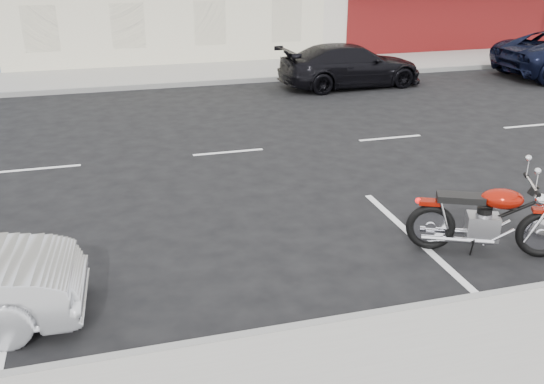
# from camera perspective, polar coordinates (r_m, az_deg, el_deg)

# --- Properties ---
(ground) EXTENTS (120.00, 120.00, 0.00)m
(ground) POSITION_cam_1_polar(r_m,az_deg,el_deg) (14.24, 3.78, 4.45)
(ground) COLOR black
(ground) RESTS_ON ground
(sidewalk_far) EXTENTS (80.00, 3.40, 0.15)m
(sidewalk_far) POSITION_cam_1_polar(r_m,az_deg,el_deg) (21.90, -16.77, 10.13)
(sidewalk_far) COLOR gray
(sidewalk_far) RESTS_ON ground
(curb_near) EXTENTS (80.00, 0.12, 0.16)m
(curb_near) POSITION_cam_1_polar(r_m,az_deg,el_deg) (7.20, -16.71, -15.31)
(curb_near) COLOR gray
(curb_near) RESTS_ON ground
(curb_far) EXTENTS (80.00, 0.12, 0.16)m
(curb_far) POSITION_cam_1_polar(r_m,az_deg,el_deg) (20.23, -16.77, 9.19)
(curb_far) COLOR gray
(curb_far) RESTS_ON ground
(fire_hydrant) EXTENTS (0.20, 0.20, 0.72)m
(fire_hydrant) POSITION_cam_1_polar(r_m,az_deg,el_deg) (27.21, 22.60, 12.61)
(fire_hydrant) COLOR beige
(fire_hydrant) RESTS_ON sidewalk_far
(car_far) EXTENTS (4.86, 2.23, 1.38)m
(car_far) POSITION_cam_1_polar(r_m,az_deg,el_deg) (20.28, 7.40, 11.73)
(car_far) COLOR black
(car_far) RESTS_ON ground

